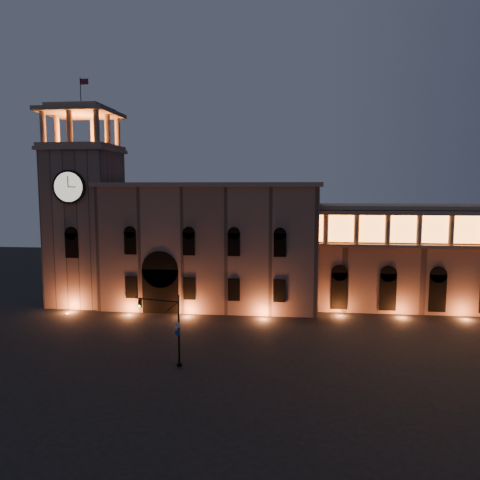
# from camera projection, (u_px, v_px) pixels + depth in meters

# --- Properties ---
(ground) EXTENTS (160.00, 160.00, 0.00)m
(ground) POSITION_uv_depth(u_px,v_px,m) (194.00, 358.00, 46.59)
(ground) COLOR black
(ground) RESTS_ON ground
(government_building) EXTENTS (30.80, 12.80, 17.60)m
(government_building) POSITION_uv_depth(u_px,v_px,m) (211.00, 244.00, 67.50)
(government_building) COLOR #846456
(government_building) RESTS_ON ground
(clock_tower) EXTENTS (9.80, 9.80, 32.40)m
(clock_tower) POSITION_uv_depth(u_px,v_px,m) (85.00, 218.00, 68.16)
(clock_tower) COLOR #846456
(clock_tower) RESTS_ON ground
(colonnade_wing) EXTENTS (40.60, 11.50, 14.50)m
(colonnade_wing) POSITION_uv_depth(u_px,v_px,m) (452.00, 256.00, 65.87)
(colonnade_wing) COLOR #7F5F51
(colonnade_wing) RESTS_ON ground
(traffic_light) EXTENTS (4.91, 1.52, 6.92)m
(traffic_light) POSITION_uv_depth(u_px,v_px,m) (171.00, 328.00, 44.50)
(traffic_light) COLOR black
(traffic_light) RESTS_ON ground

